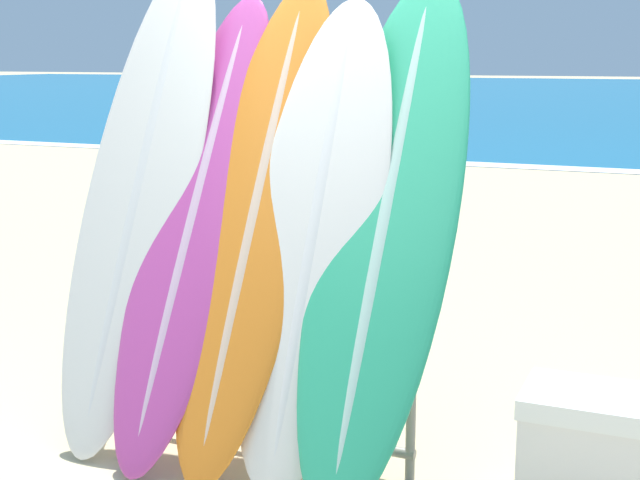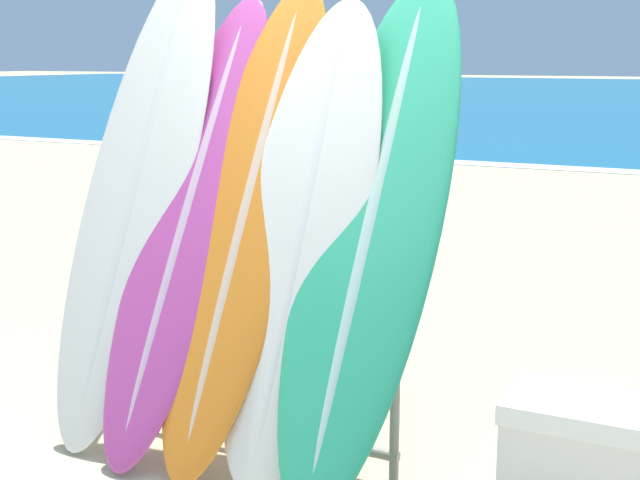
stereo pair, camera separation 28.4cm
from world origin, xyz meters
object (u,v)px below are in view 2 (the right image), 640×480
object	(u,v)px
surfboard_slot_3	(303,234)
cooler_box	(579,453)
surfboard_slot_1	(190,217)
surfboard_slot_0	(138,189)
surfboard_slot_4	(373,224)
surfboard_rack	(237,357)
surfboard_slot_2	(248,215)

from	to	relation	value
surfboard_slot_3	cooler_box	world-z (taller)	surfboard_slot_3
surfboard_slot_3	surfboard_slot_1	bearing A→B (deg)	177.66
surfboard_slot_1	cooler_box	xyz separation A→B (m)	(1.73, 0.05, -0.78)
surfboard_slot_0	surfboard_slot_1	world-z (taller)	surfboard_slot_0
surfboard_slot_0	surfboard_slot_1	bearing A→B (deg)	-6.21
surfboard_slot_0	surfboard_slot_3	size ratio (longest dim) A/B	1.12
surfboard_slot_3	surfboard_slot_4	distance (m)	0.30
surfboard_rack	surfboard_slot_0	distance (m)	0.92
surfboard_slot_3	surfboard_rack	bearing A→B (deg)	-165.32
surfboard_slot_0	surfboard_slot_2	size ratio (longest dim) A/B	1.07
surfboard_slot_4	surfboard_slot_2	bearing A→B (deg)	-178.80
surfboard_slot_0	cooler_box	world-z (taller)	surfboard_slot_0
surfboard_slot_2	cooler_box	bearing A→B (deg)	1.38
surfboard_rack	surfboard_slot_2	world-z (taller)	surfboard_slot_2
surfboard_slot_0	surfboard_slot_2	world-z (taller)	surfboard_slot_0
surfboard_slot_2	surfboard_slot_3	xyz separation A→B (m)	(0.29, -0.04, -0.05)
surfboard_slot_0	surfboard_slot_1	size ratio (longest dim) A/B	1.10
surfboard_slot_3	cooler_box	distance (m)	1.38
surfboard_slot_3	surfboard_slot_4	world-z (taller)	surfboard_slot_4
surfboard_slot_0	surfboard_slot_3	world-z (taller)	surfboard_slot_0
surfboard_rack	surfboard_slot_3	bearing A→B (deg)	14.68
surfboard_slot_2	cooler_box	distance (m)	1.65
surfboard_slot_0	surfboard_slot_4	distance (m)	1.18
surfboard_slot_1	surfboard_slot_3	xyz separation A→B (m)	(0.58, -0.02, -0.02)
surfboard_slot_1	surfboard_slot_4	xyz separation A→B (m)	(0.87, 0.03, 0.04)
surfboard_slot_3	surfboard_slot_4	bearing A→B (deg)	9.59
surfboard_slot_1	surfboard_slot_3	bearing A→B (deg)	-2.34
surfboard_slot_1	surfboard_slot_4	distance (m)	0.87
surfboard_slot_4	cooler_box	distance (m)	1.18
surfboard_rack	surfboard_slot_4	xyz separation A→B (m)	(0.58, 0.12, 0.61)
surfboard_rack	surfboard_slot_3	size ratio (longest dim) A/B	0.77
surfboard_slot_2	surfboard_slot_3	size ratio (longest dim) A/B	1.05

